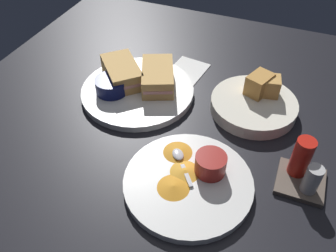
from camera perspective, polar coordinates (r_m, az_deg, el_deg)
name	(u,v)px	position (r cm, az deg, el deg)	size (l,w,h in cm)	color
ground_plane	(176,126)	(82.00, 1.38, 0.00)	(110.00, 110.00, 3.00)	black
plate_sandwich_main	(138,91)	(88.55, -4.93, 5.67)	(27.96, 27.96, 1.60)	silver
sandwich_half_near	(158,76)	(87.76, -1.69, 8.05)	(14.94, 12.11, 4.80)	tan
sandwich_half_far	(122,72)	(89.85, -7.50, 8.61)	(14.68, 14.44, 4.80)	tan
ramekin_dark_sauce	(111,85)	(86.75, -9.18, 6.59)	(7.80, 7.80, 3.62)	#0C144C
spoon_by_dark_ramekin	(134,83)	(89.24, -5.50, 6.91)	(8.48, 7.51, 0.80)	silver
plate_chips_companion	(188,183)	(68.25, 3.28, -9.19)	(24.90, 24.90, 1.60)	silver
ramekin_light_gravy	(211,163)	(67.75, 6.93, -6.06)	(6.08, 6.08, 4.06)	maroon
spoon_by_gravy_ramekin	(180,159)	(70.40, 1.95, -5.40)	(8.66, 7.28, 0.80)	silver
plantain_chip_scatter	(179,169)	(68.80, 1.72, -7.05)	(16.68, 10.81, 0.60)	gold
bread_basket_rear	(255,102)	(85.30, 13.93, 3.81)	(20.13, 20.13, 7.91)	silver
condiment_caddy	(303,170)	(71.45, 21.11, -6.68)	(9.00, 9.00, 9.50)	brown
paper_napkin_folded	(187,70)	(96.80, 3.18, 9.07)	(11.00, 9.00, 0.40)	white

